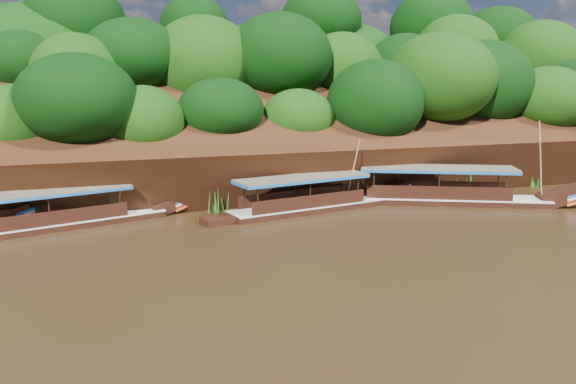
% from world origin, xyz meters
% --- Properties ---
extents(ground, '(160.00, 160.00, 0.00)m').
position_xyz_m(ground, '(0.00, 0.00, 0.00)').
color(ground, black).
rests_on(ground, ground).
extents(riverbank, '(120.00, 30.06, 19.40)m').
position_xyz_m(riverbank, '(-0.01, 22.73, 1.89)').
color(riverbank, black).
rests_on(riverbank, ground).
extents(boat_0, '(14.83, 8.56, 6.18)m').
position_xyz_m(boat_0, '(10.24, 6.27, 0.57)').
color(boat_0, black).
rests_on(boat_0, ground).
extents(boat_1, '(13.37, 4.34, 4.96)m').
position_xyz_m(boat_1, '(0.62, 7.76, 0.52)').
color(boat_1, black).
rests_on(boat_1, ground).
extents(boat_2, '(14.00, 5.64, 5.14)m').
position_xyz_m(boat_2, '(-14.36, 8.56, 0.50)').
color(boat_2, black).
rests_on(boat_2, ground).
extents(reeds, '(50.60, 2.09, 2.15)m').
position_xyz_m(reeds, '(-2.90, 9.50, 0.87)').
color(reeds, '#216218').
rests_on(reeds, ground).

